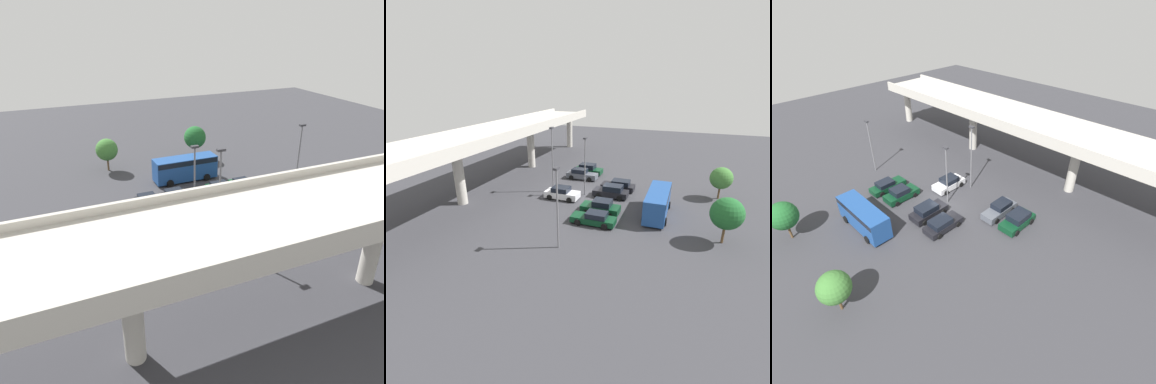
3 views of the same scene
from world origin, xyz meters
The scene contains 15 objects.
ground_plane centered at (0.00, 0.00, 0.00)m, with size 114.15×114.15×0.00m, color #38383D.
highway_overpass centered at (0.00, 14.57, 7.02)m, with size 54.50×7.78×8.37m.
parked_car_0 centered at (-8.49, -2.54, 0.66)m, with size 2.03×4.79×1.41m.
parked_car_1 centered at (-5.51, -2.40, 0.74)m, with size 2.22×4.43×1.62m.
parked_car_2 centered at (-2.97, 3.62, 0.74)m, with size 2.23×4.41×1.58m.
parked_car_3 centered at (-0.22, -2.26, 0.78)m, with size 2.18×4.53×1.66m.
parked_car_4 centered at (2.66, -2.58, 0.70)m, with size 2.17×4.55×1.49m.
parked_car_5 centered at (5.54, 4.00, 0.75)m, with size 1.99×4.72×1.61m.
parked_car_6 centered at (8.28, 3.85, 0.80)m, with size 2.26×4.47×1.70m.
shuttle_bus centered at (-3.76, -8.56, 1.72)m, with size 7.64×2.61×2.90m.
lamp_post_near_aisle centered at (-0.94, 5.79, 5.11)m, with size 0.70×0.35×8.82m.
lamp_post_mid_lot centered at (-14.20, -0.90, 4.54)m, with size 0.70×0.35×7.71m.
lamp_post_by_overpass centered at (-0.69, 1.28, 4.55)m, with size 0.70×0.35×7.73m.
tree_front_left centered at (-7.94, -15.15, 3.05)m, with size 3.03×3.03×4.57m.
tree_front_centre centered at (4.15, -15.44, 2.79)m, with size 2.79×2.79×4.20m.
Camera 3 is at (22.38, -18.94, 22.80)m, focal length 28.00 mm.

